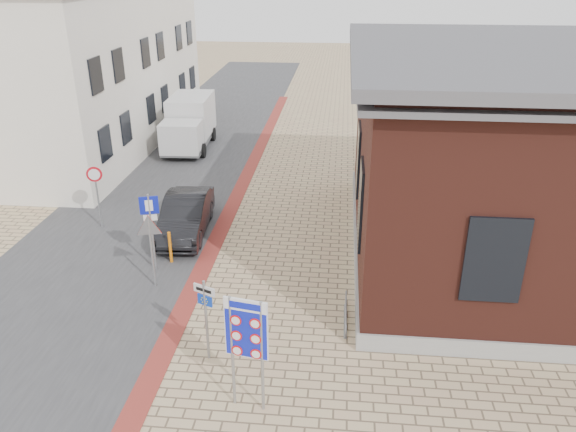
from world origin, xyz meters
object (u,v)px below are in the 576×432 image
at_px(essen_sign, 206,309).
at_px(parking_sign, 150,219).
at_px(box_truck, 189,123).
at_px(bollard, 170,248).
at_px(border_sign, 246,331).
at_px(sedan, 186,215).

height_order(essen_sign, parking_sign, parking_sign).
bearing_deg(box_truck, parking_sign, -83.12).
bearing_deg(bollard, parking_sign, -126.74).
distance_m(essen_sign, bollard, 5.33).
distance_m(box_truck, essen_sign, 17.76).
height_order(border_sign, bollard, border_sign).
height_order(essen_sign, bollard, essen_sign).
xyz_separation_m(box_truck, border_sign, (6.18, -18.64, 0.67)).
bearing_deg(bollard, sedan, 91.87).
relative_size(border_sign, essen_sign, 1.26).
xyz_separation_m(border_sign, parking_sign, (-4.00, 5.77, -0.22)).
height_order(sedan, border_sign, border_sign).
bearing_deg(parking_sign, border_sign, -72.20).
bearing_deg(box_truck, border_sign, -74.40).
height_order(sedan, essen_sign, essen_sign).
height_order(box_truck, parking_sign, parking_sign).
distance_m(box_truck, border_sign, 19.65).
relative_size(sedan, border_sign, 1.52).
distance_m(border_sign, essen_sign, 2.10).
relative_size(sedan, essen_sign, 1.92).
bearing_deg(sedan, border_sign, -71.04).
height_order(sedan, parking_sign, parking_sign).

